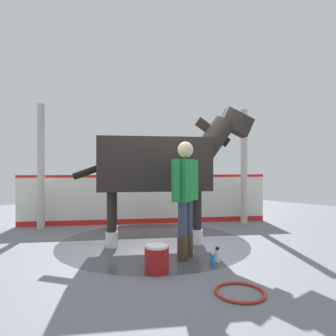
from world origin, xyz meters
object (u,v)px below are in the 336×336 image
(bottle_shampoo, at_px, (217,255))
(hose_coil, at_px, (240,292))
(handler, at_px, (185,191))
(wash_bucket, at_px, (157,259))
(bottle_spray, at_px, (212,259))
(horse, at_px, (160,165))

(bottle_shampoo, distance_m, hose_coil, 1.07)
(handler, distance_m, wash_bucket, 1.09)
(bottle_shampoo, height_order, bottle_spray, bottle_shampoo)
(wash_bucket, distance_m, bottle_shampoo, 0.95)
(horse, height_order, wash_bucket, horse)
(handler, bearing_deg, wash_bucket, 80.97)
(wash_bucket, height_order, bottle_shampoo, wash_bucket)
(bottle_shampoo, bearing_deg, horse, 173.46)
(bottle_spray, relative_size, hose_coil, 0.38)
(handler, bearing_deg, horse, -41.80)
(wash_bucket, relative_size, bottle_spray, 1.69)
(wash_bucket, bearing_deg, bottle_shampoo, 72.82)
(handler, height_order, hose_coil, handler)
(horse, xyz_separation_m, bottle_shampoo, (1.43, -0.16, -1.30))
(wash_bucket, bearing_deg, handler, 101.91)
(horse, bearing_deg, bottle_spray, -68.87)
(horse, height_order, handler, horse)
(handler, xyz_separation_m, wash_bucket, (0.14, -0.69, -0.84))
(handler, height_order, bottle_spray, handler)
(horse, distance_m, handler, 1.14)
(bottle_shampoo, distance_m, bottle_spray, 0.21)
(bottle_shampoo, bearing_deg, handler, -152.82)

